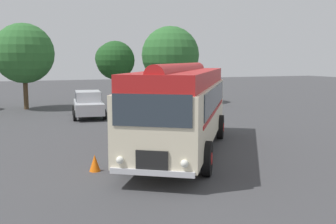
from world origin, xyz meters
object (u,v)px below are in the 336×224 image
(traffic_cone, at_px, (95,163))
(vintage_bus, at_px, (182,104))
(car_near_left, at_px, (88,104))
(car_mid_left, at_px, (136,103))

(traffic_cone, bearing_deg, vintage_bus, 21.20)
(vintage_bus, distance_m, traffic_cone, 4.38)
(vintage_bus, height_order, car_near_left, vintage_bus)
(car_near_left, bearing_deg, car_mid_left, -7.46)
(vintage_bus, height_order, traffic_cone, vintage_bus)
(vintage_bus, bearing_deg, car_near_left, 98.53)
(car_near_left, distance_m, car_mid_left, 3.07)
(car_mid_left, xyz_separation_m, traffic_cone, (-5.20, -11.97, -0.57))
(vintage_bus, xyz_separation_m, traffic_cone, (-3.79, -1.47, -1.62))
(car_near_left, bearing_deg, vintage_bus, -81.47)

